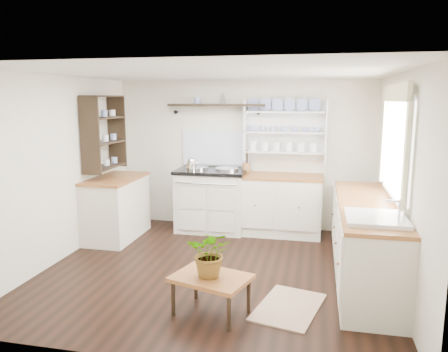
% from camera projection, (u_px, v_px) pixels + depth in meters
% --- Properties ---
extents(floor, '(4.00, 3.80, 0.01)m').
position_uv_depth(floor, '(216.00, 270.00, 5.22)').
color(floor, black).
rests_on(floor, ground).
extents(wall_back, '(4.00, 0.02, 2.30)m').
position_uv_depth(wall_back, '(243.00, 155.00, 6.84)').
color(wall_back, beige).
rests_on(wall_back, ground).
extents(wall_right, '(0.02, 3.80, 2.30)m').
position_uv_depth(wall_right, '(400.00, 182.00, 4.60)').
color(wall_right, beige).
rests_on(wall_right, ground).
extents(wall_left, '(0.02, 3.80, 2.30)m').
position_uv_depth(wall_left, '(59.00, 169.00, 5.43)').
color(wall_left, beige).
rests_on(wall_left, ground).
extents(ceiling, '(4.00, 3.80, 0.01)m').
position_uv_depth(ceiling, '(215.00, 73.00, 4.81)').
color(ceiling, white).
rests_on(ceiling, wall_back).
extents(window, '(0.08, 1.55, 1.22)m').
position_uv_depth(window, '(395.00, 142.00, 4.68)').
color(window, white).
rests_on(window, wall_right).
extents(aga_cooker, '(1.07, 0.74, 0.98)m').
position_uv_depth(aga_cooker, '(212.00, 199.00, 6.73)').
color(aga_cooker, beige).
rests_on(aga_cooker, floor).
extents(back_cabinets, '(1.27, 0.63, 0.90)m').
position_uv_depth(back_cabinets, '(279.00, 204.00, 6.55)').
color(back_cabinets, '#EDE5CC').
rests_on(back_cabinets, floor).
extents(right_cabinets, '(0.62, 2.43, 0.90)m').
position_uv_depth(right_cabinets, '(365.00, 240.00, 4.88)').
color(right_cabinets, '#EDE5CC').
rests_on(right_cabinets, floor).
extents(belfast_sink, '(0.55, 0.60, 0.45)m').
position_uv_depth(belfast_sink, '(375.00, 230.00, 4.10)').
color(belfast_sink, white).
rests_on(belfast_sink, right_cabinets).
extents(left_cabinets, '(0.62, 1.13, 0.90)m').
position_uv_depth(left_cabinets, '(116.00, 207.00, 6.36)').
color(left_cabinets, '#EDE5CC').
rests_on(left_cabinets, floor).
extents(plate_rack, '(1.20, 0.22, 0.90)m').
position_uv_depth(plate_rack, '(285.00, 130.00, 6.60)').
color(plate_rack, white).
rests_on(plate_rack, wall_back).
extents(high_shelf, '(1.50, 0.29, 0.16)m').
position_uv_depth(high_shelf, '(217.00, 106.00, 6.67)').
color(high_shelf, black).
rests_on(high_shelf, wall_back).
extents(left_shelving, '(0.28, 0.80, 1.05)m').
position_uv_depth(left_shelving, '(104.00, 132.00, 6.20)').
color(left_shelving, black).
rests_on(left_shelving, wall_left).
extents(kettle, '(0.17, 0.17, 0.21)m').
position_uv_depth(kettle, '(192.00, 165.00, 6.58)').
color(kettle, silver).
rests_on(kettle, aga_cooker).
extents(utensil_crock, '(0.12, 0.12, 0.14)m').
position_uv_depth(utensil_crock, '(246.00, 168.00, 6.64)').
color(utensil_crock, brown).
rests_on(utensil_crock, back_cabinets).
extents(center_table, '(0.81, 0.68, 0.38)m').
position_uv_depth(center_table, '(211.00, 281.00, 4.10)').
color(center_table, brown).
rests_on(center_table, floor).
extents(potted_plant, '(0.42, 0.36, 0.46)m').
position_uv_depth(potted_plant, '(211.00, 253.00, 4.05)').
color(potted_plant, '#3F7233').
rests_on(potted_plant, center_table).
extents(floor_rug, '(0.74, 0.96, 0.02)m').
position_uv_depth(floor_rug, '(289.00, 307.00, 4.27)').
color(floor_rug, brown).
rests_on(floor_rug, floor).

